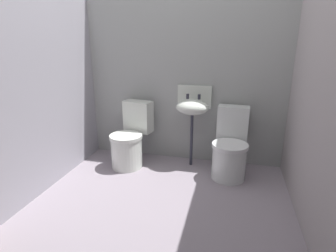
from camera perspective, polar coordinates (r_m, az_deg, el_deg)
ground_plane at (r=2.79m, az=-1.40°, el=-16.36°), size 2.89×2.61×0.08m
wall_back at (r=3.47m, az=3.50°, el=10.60°), size 2.89×0.10×2.20m
wall_left at (r=3.05m, az=-25.53°, el=8.01°), size 0.10×2.41×2.20m
wall_right at (r=2.47m, az=29.68°, el=5.58°), size 0.10×2.41×2.20m
toilet_left at (r=3.44m, az=-7.94°, el=-2.99°), size 0.49×0.66×0.78m
toilet_right at (r=3.22m, az=12.89°, el=-4.75°), size 0.42×0.61×0.78m
sink at (r=3.30m, az=5.19°, el=4.08°), size 0.42×0.35×0.99m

